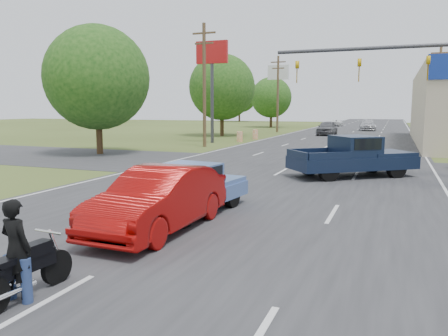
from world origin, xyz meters
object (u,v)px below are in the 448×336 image
at_px(motorcycle, 15,276).
at_px(blue_pickup, 190,188).
at_px(red_convertible, 159,200).
at_px(distant_car_white, 337,123).
at_px(distant_car_silver, 368,125).
at_px(distant_car_grey, 327,128).
at_px(rider, 16,254).
at_px(navy_pickup, 355,156).

bearing_deg(motorcycle, blue_pickup, 94.28).
relative_size(red_convertible, distant_car_white, 1.19).
bearing_deg(blue_pickup, red_convertible, -79.84).
distance_m(red_convertible, distant_car_silver, 56.47).
height_order(distant_car_silver, distant_car_white, distant_car_silver).
xyz_separation_m(distant_car_grey, distant_car_white, (-2.22, 27.08, -0.27)).
bearing_deg(distant_car_grey, distant_car_white, 95.46).
bearing_deg(distant_car_white, motorcycle, 92.42).
bearing_deg(motorcycle, red_convertible, 93.34).
bearing_deg(rider, red_convertible, -86.63).
height_order(blue_pickup, distant_car_grey, distant_car_grey).
xyz_separation_m(rider, distant_car_grey, (-1.84, 47.71, 0.03)).
height_order(red_convertible, rider, same).
xyz_separation_m(red_convertible, distant_car_silver, (1.93, 56.44, -0.05)).
bearing_deg(distant_car_grey, navy_pickup, -78.80).
distance_m(motorcycle, distant_car_silver, 61.12).
bearing_deg(navy_pickup, motorcycle, -51.51).
xyz_separation_m(motorcycle, distant_car_silver, (1.98, 61.08, 0.31)).
bearing_deg(distant_car_silver, distant_car_white, 108.36).
distance_m(rider, distant_car_grey, 47.74).
relative_size(rider, navy_pickup, 0.28).
bearing_deg(rider, distant_car_grey, -83.81).
height_order(navy_pickup, distant_car_silver, navy_pickup).
bearing_deg(distant_car_white, distant_car_grey, 94.01).
xyz_separation_m(blue_pickup, navy_pickup, (4.04, 9.33, 0.19)).
xyz_separation_m(rider, blue_pickup, (-0.04, 6.63, -0.05)).
height_order(rider, navy_pickup, navy_pickup).
relative_size(motorcycle, distant_car_grey, 0.41).
distance_m(red_convertible, motorcycle, 4.66).
bearing_deg(distant_car_grey, motorcycle, -87.03).
relative_size(distant_car_grey, distant_car_white, 1.19).
xyz_separation_m(rider, navy_pickup, (4.00, 15.96, 0.14)).
relative_size(red_convertible, rider, 3.04).
relative_size(blue_pickup, distant_car_silver, 0.90).
bearing_deg(distant_car_white, blue_pickup, 92.70).
relative_size(rider, blue_pickup, 0.34).
bearing_deg(distant_car_grey, blue_pickup, -86.72).
relative_size(rider, distant_car_white, 0.39).
height_order(rider, distant_car_white, rider).
distance_m(navy_pickup, distant_car_silver, 45.12).
bearing_deg(blue_pickup, distant_car_grey, 100.24).
xyz_separation_m(navy_pickup, distant_car_white, (-8.07, 58.83, -0.38)).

